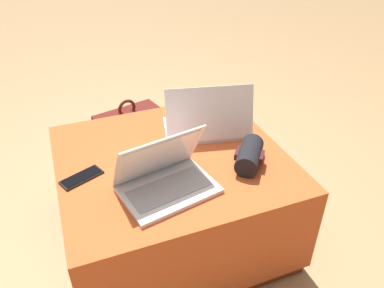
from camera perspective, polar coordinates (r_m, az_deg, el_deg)
name	(u,v)px	position (r m, az deg, el deg)	size (l,w,h in m)	color
ground_plane	(174,233)	(1.78, -2.75, -13.39)	(14.00, 14.00, 0.00)	tan
ottoman	(173,197)	(1.63, -2.95, -8.09)	(0.89, 0.83, 0.44)	maroon
laptop_near	(165,178)	(1.31, -4.12, -5.18)	(0.36, 0.29, 0.22)	silver
laptop_far	(207,123)	(1.62, 2.32, 3.16)	(0.40, 0.31, 0.24)	silver
cell_phone	(82,177)	(1.44, -16.47, -4.89)	(0.17, 0.12, 0.01)	black
backpack	(130,144)	(2.05, -9.43, 0.01)	(0.36, 0.25, 0.45)	#5B1E19
wrist_brace	(249,155)	(1.44, 8.74, -1.69)	(0.18, 0.19, 0.09)	black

